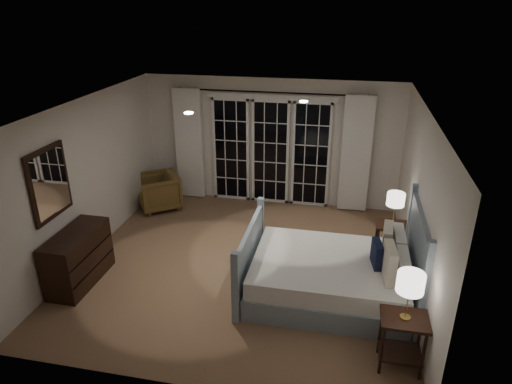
% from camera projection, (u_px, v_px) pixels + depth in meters
% --- Properties ---
extents(floor, '(5.00, 5.00, 0.00)m').
position_uv_depth(floor, '(243.00, 264.00, 7.19)').
color(floor, '#875E49').
rests_on(floor, ground).
extents(ceiling, '(5.00, 5.00, 0.00)m').
position_uv_depth(ceiling, '(240.00, 108.00, 6.20)').
color(ceiling, silver).
rests_on(ceiling, wall_back).
extents(wall_left, '(0.02, 5.00, 2.50)m').
position_uv_depth(wall_left, '(87.00, 179.00, 7.16)').
color(wall_left, silver).
rests_on(wall_left, floor).
extents(wall_right, '(0.02, 5.00, 2.50)m').
position_uv_depth(wall_right, '(419.00, 206.00, 6.24)').
color(wall_right, silver).
rests_on(wall_right, floor).
extents(wall_back, '(5.00, 0.02, 2.50)m').
position_uv_depth(wall_back, '(271.00, 142.00, 8.95)').
color(wall_back, silver).
rests_on(wall_back, floor).
extents(wall_front, '(5.00, 0.02, 2.50)m').
position_uv_depth(wall_front, '(183.00, 291.00, 4.45)').
color(wall_front, silver).
rests_on(wall_front, floor).
extents(french_doors, '(2.50, 0.04, 2.20)m').
position_uv_depth(french_doors, '(270.00, 151.00, 8.97)').
color(french_doors, black).
rests_on(french_doors, wall_back).
extents(curtain_rod, '(3.50, 0.03, 0.03)m').
position_uv_depth(curtain_rod, '(271.00, 92.00, 8.46)').
color(curtain_rod, black).
rests_on(curtain_rod, wall_back).
extents(curtain_left, '(0.55, 0.10, 2.25)m').
position_uv_depth(curtain_left, '(189.00, 144.00, 9.18)').
color(curtain_left, white).
rests_on(curtain_left, curtain_rod).
extents(curtain_right, '(0.55, 0.10, 2.25)m').
position_uv_depth(curtain_right, '(356.00, 155.00, 8.57)').
color(curtain_right, white).
rests_on(curtain_right, curtain_rod).
extents(downlight_a, '(0.12, 0.12, 0.01)m').
position_uv_depth(downlight_a, '(304.00, 102.00, 6.60)').
color(downlight_a, white).
rests_on(downlight_a, ceiling).
extents(downlight_b, '(0.12, 0.12, 0.01)m').
position_uv_depth(downlight_b, '(189.00, 113.00, 5.96)').
color(downlight_b, white).
rests_on(downlight_b, ceiling).
extents(bed, '(2.30, 1.65, 1.34)m').
position_uv_depth(bed, '(333.00, 275.00, 6.33)').
color(bed, gray).
rests_on(bed, floor).
extents(nightstand_left, '(0.52, 0.41, 0.67)m').
position_uv_depth(nightstand_left, '(402.00, 334.00, 5.06)').
color(nightstand_left, black).
rests_on(nightstand_left, floor).
extents(nightstand_right, '(0.49, 0.40, 0.64)m').
position_uv_depth(nightstand_right, '(391.00, 237.00, 7.15)').
color(nightstand_right, black).
rests_on(nightstand_right, floor).
extents(lamp_left, '(0.29, 0.29, 0.57)m').
position_uv_depth(lamp_left, '(411.00, 283.00, 4.79)').
color(lamp_left, tan).
rests_on(lamp_left, nightstand_left).
extents(lamp_right, '(0.27, 0.27, 0.52)m').
position_uv_depth(lamp_right, '(396.00, 200.00, 6.90)').
color(lamp_right, tan).
rests_on(lamp_right, nightstand_right).
extents(armchair, '(1.07, 1.06, 0.70)m').
position_uv_depth(armchair, '(158.00, 192.00, 8.98)').
color(armchair, brown).
rests_on(armchair, floor).
extents(dresser, '(0.49, 1.14, 0.81)m').
position_uv_depth(dresser, '(78.00, 258.00, 6.61)').
color(dresser, black).
rests_on(dresser, floor).
extents(mirror, '(0.05, 0.85, 1.00)m').
position_uv_depth(mirror, '(49.00, 183.00, 6.20)').
color(mirror, black).
rests_on(mirror, wall_left).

